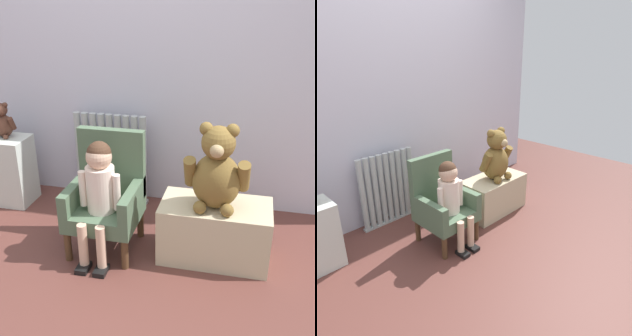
% 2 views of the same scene
% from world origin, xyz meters
% --- Properties ---
extents(ground_plane, '(6.00, 6.00, 0.00)m').
position_xyz_m(ground_plane, '(0.00, 0.00, 0.00)').
color(ground_plane, brown).
extents(back_wall, '(3.80, 0.05, 2.40)m').
position_xyz_m(back_wall, '(0.00, 1.25, 1.20)').
color(back_wall, silver).
rests_on(back_wall, ground_plane).
extents(radiator, '(0.56, 0.05, 0.68)m').
position_xyz_m(radiator, '(-0.23, 1.13, 0.34)').
color(radiator, '#ABB3B2').
rests_on(radiator, ground_plane).
extents(small_dresser, '(0.40, 0.29, 0.51)m').
position_xyz_m(small_dresser, '(-1.01, 0.94, 0.26)').
color(small_dresser, silver).
rests_on(small_dresser, ground_plane).
extents(child_armchair, '(0.42, 0.41, 0.73)m').
position_xyz_m(child_armchair, '(-0.06, 0.56, 0.34)').
color(child_armchair, '#4B6349').
rests_on(child_armchair, ground_plane).
extents(child_figure, '(0.25, 0.35, 0.73)m').
position_xyz_m(child_figure, '(-0.06, 0.44, 0.47)').
color(child_figure, beige).
rests_on(child_figure, ground_plane).
extents(low_bench, '(0.65, 0.35, 0.36)m').
position_xyz_m(low_bench, '(0.61, 0.56, 0.18)').
color(low_bench, '#C3B38E').
rests_on(low_bench, ground_plane).
extents(large_teddy_bear, '(0.37, 0.26, 0.50)m').
position_xyz_m(large_teddy_bear, '(0.60, 0.54, 0.58)').
color(large_teddy_bear, brown).
rests_on(large_teddy_bear, low_bench).
extents(small_teddy_bear, '(0.19, 0.13, 0.26)m').
position_xyz_m(small_teddy_bear, '(-0.98, 0.96, 0.63)').
color(small_teddy_bear, '#502E22').
rests_on(small_teddy_bear, small_dresser).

